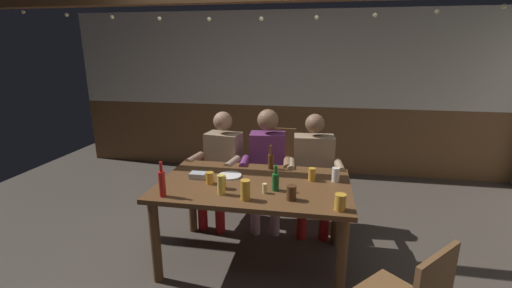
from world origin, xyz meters
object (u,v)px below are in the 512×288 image
Objects in this scene: pint_glass_1 at (336,175)px; pint_glass_4 at (291,193)px; plate_0 at (230,176)px; bottle_2 at (271,160)px; person_0 at (221,163)px; pint_glass_0 at (312,174)px; dining_table at (254,194)px; condiment_caddy at (198,175)px; person_1 at (267,163)px; person_2 at (313,167)px; bottle_0 at (276,181)px; pint_glass_7 at (221,185)px; pint_glass_3 at (245,190)px; pint_glass_2 at (210,178)px; pint_glass_6 at (222,182)px; chair_empty_near_left at (279,161)px; pint_glass_5 at (340,202)px; table_candle at (265,188)px; bottle_1 at (162,183)px.

pint_glass_1 reaches higher than pint_glass_4.
bottle_2 is at bearing 38.92° from plate_0.
person_0 is 1.15m from pint_glass_0.
dining_table is at bearing 140.06° from pint_glass_4.
condiment_caddy reaches higher than dining_table.
dining_table is at bearing -2.49° from condiment_caddy.
person_1 reaches higher than bottle_2.
person_2 is 0.92m from bottle_0.
person_2 is 1.24m from pint_glass_7.
person_0 is at bearing 149.32° from pint_glass_0.
dining_table is 0.39m from pint_glass_3.
person_1 is at bearing -169.85° from person_0.
pint_glass_2 is at bearing -122.23° from plate_0.
pint_glass_7 reaches higher than pint_glass_0.
pint_glass_6 is at bearing 168.25° from pint_glass_4.
chair_empty_near_left is 4.14× the size of bottle_0.
pint_glass_1 is 1.15× the size of pint_glass_6.
person_1 is at bearing 78.07° from pint_glass_7.
pint_glass_1 is 0.97m from pint_glass_6.
condiment_caddy is (-0.01, -0.70, 0.11)m from person_0.
chair_empty_near_left is 1.81m from pint_glass_4.
person_0 is 1.64m from pint_glass_5.
bottle_0 reaches higher than table_candle.
person_2 is 1.15m from pint_glass_5.
person_1 is (0.01, 0.73, 0.04)m from dining_table.
person_2 reaches higher than pint_glass_7.
dining_table is 0.73m from person_1.
table_candle is 0.23m from pint_glass_4.
pint_glass_7 is at bearing -159.58° from bottle_0.
pint_glass_7 is (0.15, -0.19, 0.03)m from pint_glass_2.
pint_glass_5 is at bearing -19.22° from condiment_caddy.
pint_glass_6 is at bearing -34.65° from condiment_caddy.
plate_0 is at bearing 151.54° from pint_glass_5.
pint_glass_2 is at bearing 48.27° from bottle_1.
pint_glass_5 is (1.19, -1.12, 0.15)m from person_0.
bottle_2 is 0.73m from pint_glass_3.
bottle_2 is at bearing 36.60° from person_2.
person_2 reaches higher than plate_0.
bottle_2 is at bearing 148.75° from pint_glass_0.
pint_glass_1 is (1.18, -0.57, 0.15)m from person_0.
table_candle is at bearing 92.46° from person_1.
pint_glass_0 is 0.94× the size of pint_glass_5.
pint_glass_1 is at bearing 12.67° from dining_table.
pint_glass_1 is at bearing -20.70° from bottle_2.
dining_table is 1.48m from chair_empty_near_left.
person_2 is 1.03m from pint_glass_4.
pint_glass_7 is at bearing -166.15° from table_candle.
plate_0 is (-0.73, -0.62, 0.09)m from person_2.
bottle_1 is at bearing 55.40° from person_1.
pint_glass_4 is (0.34, -1.02, 0.12)m from person_1.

